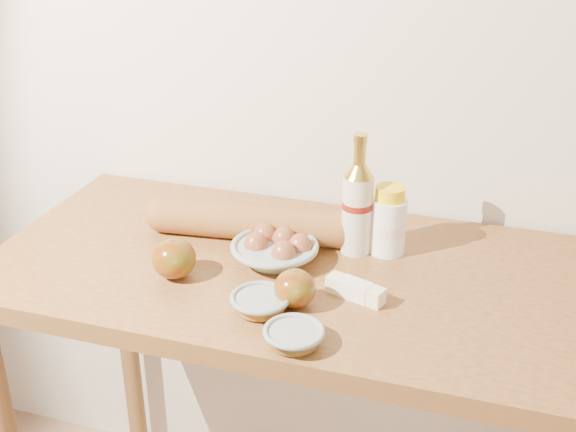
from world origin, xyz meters
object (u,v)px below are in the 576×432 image
Objects in this scene: egg_bowl at (276,250)px; bourbon_bottle at (357,206)px; table at (292,317)px; cream_bottle at (388,222)px; baguette at (251,222)px.

bourbon_bottle is at bearing 31.81° from egg_bowl.
table is 0.27m from cream_bottle.
bourbon_bottle reaches higher than egg_bowl.
cream_bottle is 0.28m from baguette.
baguette is (-0.08, 0.08, 0.01)m from egg_bowl.
cream_bottle reaches higher than table.
cream_bottle is (0.17, 0.11, 0.19)m from table.
egg_bowl is at bearing 172.22° from table.
bourbon_bottle reaches higher than baguette.
baguette is (-0.22, -0.01, -0.06)m from bourbon_bottle.
table is at bearing -7.78° from egg_bowl.
table is at bearing -41.33° from baguette.
bourbon_bottle is 0.54× the size of baguette.
cream_bottle is at bearing 27.37° from egg_bowl.
egg_bowl is 0.47× the size of baguette.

